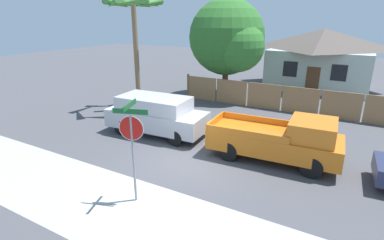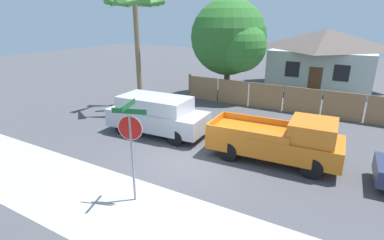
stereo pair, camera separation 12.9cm
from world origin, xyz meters
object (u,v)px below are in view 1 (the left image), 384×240
(house, at_px, (321,57))
(palm_tree, at_px, (134,13))
(red_suv, at_px, (156,114))
(orange_pickup, at_px, (280,140))
(oak_tree, at_px, (229,39))
(stop_sign, at_px, (132,136))

(house, bearing_deg, palm_tree, -124.85)
(palm_tree, xyz_separation_m, red_suv, (3.33, -2.84, -4.55))
(orange_pickup, bearing_deg, oak_tree, 121.18)
(oak_tree, distance_m, red_suv, 8.74)
(house, bearing_deg, stop_sign, -97.28)
(orange_pickup, bearing_deg, red_suv, 176.80)
(palm_tree, height_order, stop_sign, palm_tree)
(house, relative_size, orange_pickup, 1.55)
(palm_tree, bearing_deg, house, 55.15)
(palm_tree, height_order, red_suv, palm_tree)
(oak_tree, bearing_deg, stop_sign, -79.09)
(stop_sign, bearing_deg, red_suv, 100.09)
(house, distance_m, oak_tree, 8.74)
(palm_tree, height_order, orange_pickup, palm_tree)
(red_suv, bearing_deg, stop_sign, -64.27)
(house, xyz_separation_m, oak_tree, (-5.07, -6.94, 1.61))
(palm_tree, bearing_deg, red_suv, -40.42)
(house, xyz_separation_m, palm_tree, (-8.58, -12.32, 3.20))
(house, bearing_deg, red_suv, -109.08)
(palm_tree, bearing_deg, stop_sign, -51.86)
(palm_tree, relative_size, orange_pickup, 1.27)
(house, relative_size, stop_sign, 2.51)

